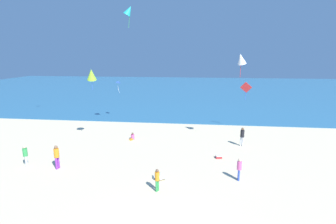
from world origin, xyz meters
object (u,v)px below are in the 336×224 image
(cooler_box, at_px, (219,157))
(person_6, at_px, (239,168))
(beach_chair_near_camera, at_px, (159,176))
(kite_lime, at_px, (91,75))
(person_0, at_px, (25,154))
(person_2, at_px, (132,137))
(kite_blue, at_px, (118,82))
(kite_red, at_px, (246,88))
(kite_teal, at_px, (129,10))
(person_3, at_px, (57,155))
(person_4, at_px, (157,178))
(kite_white, at_px, (241,59))
(person_1, at_px, (242,136))

(cooler_box, relative_size, person_6, 0.34)
(beach_chair_near_camera, xyz_separation_m, kite_lime, (-6.68, 6.22, 5.84))
(person_0, height_order, person_2, person_0)
(person_2, relative_size, kite_blue, 0.44)
(cooler_box, distance_m, person_2, 8.44)
(beach_chair_near_camera, relative_size, kite_red, 0.46)
(kite_lime, height_order, kite_teal, kite_teal)
(person_3, xyz_separation_m, kite_red, (14.36, 10.73, 3.54))
(beach_chair_near_camera, bearing_deg, person_6, -35.56)
(person_4, bearing_deg, person_3, 9.80)
(kite_white, xyz_separation_m, kite_teal, (-9.74, 2.18, 4.21))
(person_2, height_order, kite_white, kite_white)
(person_3, height_order, person_6, person_3)
(person_1, bearing_deg, person_2, -60.07)
(beach_chair_near_camera, distance_m, person_4, 1.43)
(person_2, bearing_deg, person_6, 72.27)
(person_4, distance_m, kite_blue, 18.06)
(person_4, distance_m, kite_teal, 15.58)
(kite_red, bearing_deg, person_1, -101.05)
(person_3, bearing_deg, kite_teal, 84.37)
(person_3, distance_m, kite_blue, 14.44)
(person_6, height_order, kite_teal, kite_teal)
(person_1, height_order, kite_white, kite_white)
(kite_red, distance_m, kite_white, 5.64)
(person_2, height_order, person_3, person_3)
(person_0, relative_size, person_2, 2.33)
(cooler_box, xyz_separation_m, person_3, (-11.27, -3.16, 0.87))
(person_3, bearing_deg, kite_lime, 99.61)
(cooler_box, height_order, person_2, person_2)
(cooler_box, distance_m, kite_red, 9.29)
(person_1, xyz_separation_m, kite_lime, (-12.87, -0.67, 5.14))
(person_0, height_order, person_4, person_0)
(person_3, relative_size, person_6, 1.17)
(person_6, bearing_deg, kite_red, -93.77)
(person_0, relative_size, kite_lime, 0.83)
(kite_white, bearing_deg, kite_lime, -176.77)
(person_6, relative_size, kite_red, 0.78)
(kite_lime, xyz_separation_m, kite_white, (12.39, 0.70, 1.29))
(cooler_box, bearing_deg, kite_lime, 168.22)
(person_1, distance_m, person_4, 10.24)
(person_2, distance_m, person_3, 7.64)
(person_4, relative_size, kite_red, 0.74)
(beach_chair_near_camera, height_order, kite_lime, kite_lime)
(person_6, height_order, kite_red, kite_red)
(person_3, height_order, kite_blue, kite_blue)
(beach_chair_near_camera, xyz_separation_m, kite_teal, (-4.02, 9.10, 11.35))
(person_3, bearing_deg, kite_white, 40.87)
(cooler_box, xyz_separation_m, person_0, (-13.69, -3.03, 0.78))
(cooler_box, height_order, person_4, person_4)
(kite_blue, bearing_deg, kite_teal, -61.95)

